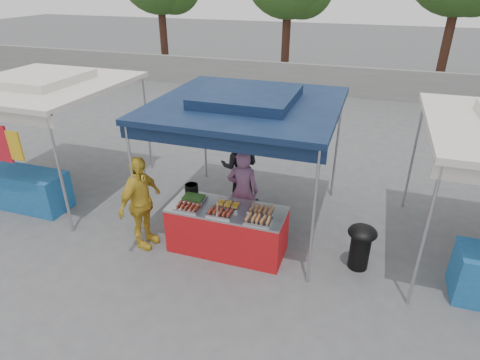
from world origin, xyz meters
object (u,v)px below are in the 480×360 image
(vendor_woman, at_px, (243,191))
(wok_burner, at_px, (361,243))
(cooking_pot, at_px, (192,188))
(vendor_table, at_px, (227,229))
(helper_man, at_px, (240,167))
(customer_person, at_px, (141,203))

(vendor_woman, bearing_deg, wok_burner, 159.34)
(wok_burner, xyz_separation_m, vendor_woman, (-2.19, 0.50, 0.33))
(cooking_pot, bearing_deg, vendor_woman, 24.74)
(cooking_pot, distance_m, vendor_woman, 0.94)
(cooking_pot, bearing_deg, vendor_table, -23.60)
(vendor_table, distance_m, vendor_woman, 0.84)
(cooking_pot, xyz_separation_m, vendor_woman, (0.85, 0.39, -0.12))
(wok_burner, relative_size, vendor_woman, 0.49)
(wok_burner, distance_m, helper_man, 2.94)
(cooking_pot, bearing_deg, helper_man, 69.41)
(vendor_table, bearing_deg, vendor_woman, 86.97)
(vendor_table, relative_size, helper_man, 1.20)
(vendor_table, relative_size, wok_burner, 2.52)
(cooking_pot, height_order, customer_person, customer_person)
(wok_burner, height_order, helper_man, helper_man)
(vendor_woman, relative_size, customer_person, 0.93)
(cooking_pot, bearing_deg, wok_burner, -2.00)
(vendor_woman, bearing_deg, cooking_pot, 16.91)
(cooking_pot, height_order, vendor_woman, vendor_woman)
(vendor_table, height_order, wok_burner, vendor_table)
(vendor_woman, bearing_deg, vendor_table, 79.15)
(customer_person, bearing_deg, vendor_table, -68.67)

